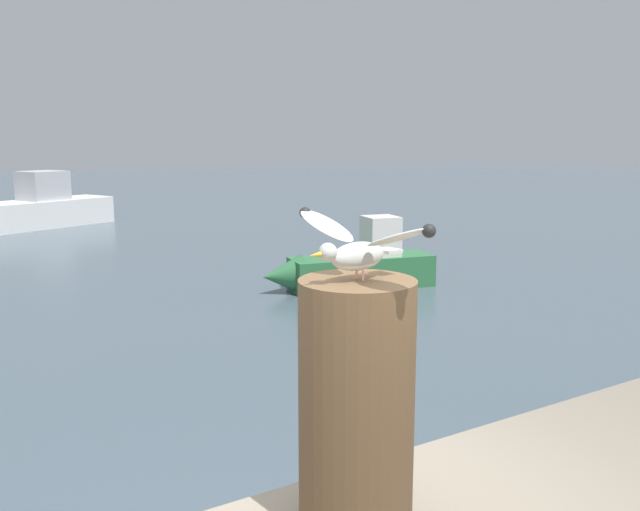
{
  "coord_description": "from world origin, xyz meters",
  "views": [
    {
      "loc": [
        -1.01,
        -2.26,
        2.93
      ],
      "look_at": [
        0.31,
        -0.12,
        2.49
      ],
      "focal_mm": 37.91,
      "sensor_mm": 36.0,
      "label": 1
    }
  ],
  "objects_px": {
    "boat_white": "(19,211)",
    "boat_green": "(349,268)",
    "seagull": "(357,245)",
    "mooring_post": "(356,405)"
  },
  "relations": [
    {
      "from": "boat_white",
      "to": "boat_green",
      "type": "relative_size",
      "value": 1.72
    },
    {
      "from": "boat_white",
      "to": "mooring_post",
      "type": "bearing_deg",
      "value": -94.77
    },
    {
      "from": "mooring_post",
      "to": "seagull",
      "type": "distance_m",
      "value": 0.58
    },
    {
      "from": "boat_white",
      "to": "seagull",
      "type": "bearing_deg",
      "value": -94.78
    },
    {
      "from": "boat_white",
      "to": "boat_green",
      "type": "distance_m",
      "value": 13.51
    },
    {
      "from": "boat_green",
      "to": "mooring_post",
      "type": "bearing_deg",
      "value": -124.08
    },
    {
      "from": "seagull",
      "to": "boat_green",
      "type": "relative_size",
      "value": 0.19
    },
    {
      "from": "mooring_post",
      "to": "boat_white",
      "type": "height_order",
      "value": "mooring_post"
    },
    {
      "from": "mooring_post",
      "to": "boat_white",
      "type": "bearing_deg",
      "value": 85.23
    },
    {
      "from": "seagull",
      "to": "boat_white",
      "type": "xyz_separation_m",
      "value": [
        1.82,
        21.72,
        -1.98
      ]
    }
  ]
}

